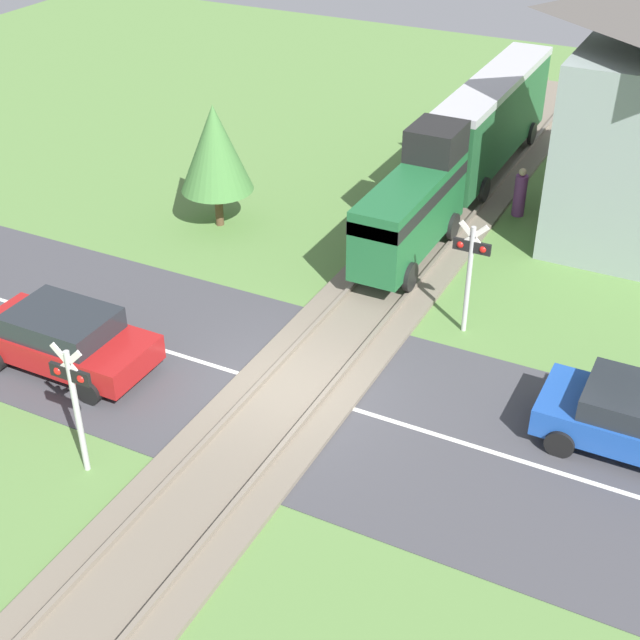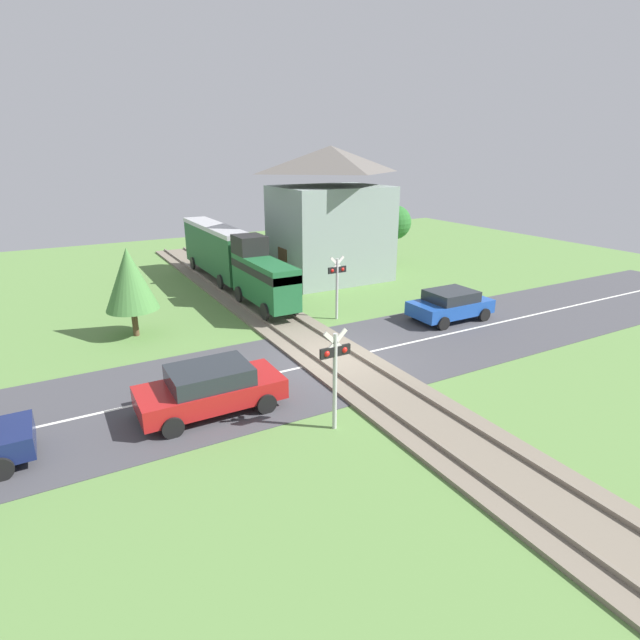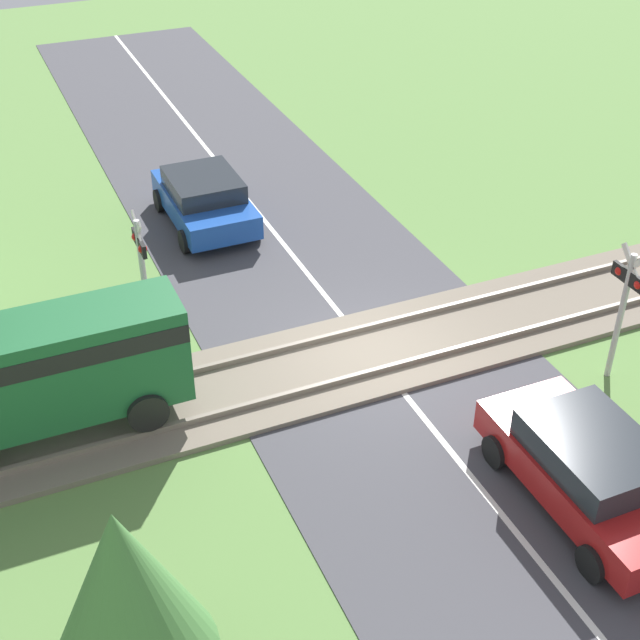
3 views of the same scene
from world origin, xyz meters
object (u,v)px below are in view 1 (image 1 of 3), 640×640
object	(u,v)px
car_far_side	(635,418)
crossing_signal_east_approach	(470,263)
crossing_signal_west_approach	(74,392)
train	(467,145)
pedestrian_by_station	(520,194)
car_near_crossing	(65,338)

from	to	relation	value
car_far_side	crossing_signal_east_approach	size ratio (longest dim) A/B	1.28
crossing_signal_west_approach	train	bearing A→B (deg)	80.68
car_far_side	pedestrian_by_station	xyz separation A→B (m)	(-5.05, 9.44, -0.04)
train	pedestrian_by_station	size ratio (longest dim) A/B	9.09
crossing_signal_west_approach	crossing_signal_east_approach	bearing A→B (deg)	58.60
train	crossing_signal_east_approach	bearing A→B (deg)	-70.46
crossing_signal_east_approach	pedestrian_by_station	world-z (taller)	crossing_signal_east_approach
train	car_near_crossing	bearing A→B (deg)	-112.38
train	pedestrian_by_station	xyz separation A→B (m)	(1.81, -0.09, -1.19)
car_near_crossing	pedestrian_by_station	size ratio (longest dim) A/B	2.75
train	pedestrian_by_station	bearing A→B (deg)	-2.96
train	crossing_signal_west_approach	xyz separation A→B (m)	(-2.46, -15.01, -0.01)
car_far_side	crossing_signal_west_approach	xyz separation A→B (m)	(-9.33, -5.48, 1.14)
car_near_crossing	car_far_side	xyz separation A→B (m)	(11.97, 2.88, -0.02)
car_far_side	car_near_crossing	bearing A→B (deg)	-166.48
car_near_crossing	crossing_signal_east_approach	xyz separation A→B (m)	(7.58, 5.48, 1.12)
train	crossing_signal_west_approach	size ratio (longest dim) A/B	4.74
car_near_crossing	train	bearing A→B (deg)	67.62
train	car_near_crossing	distance (m)	13.47
car_far_side	crossing_signal_west_approach	size ratio (longest dim) A/B	1.28
train	crossing_signal_east_approach	distance (m)	7.37
pedestrian_by_station	car_far_side	bearing A→B (deg)	-61.86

